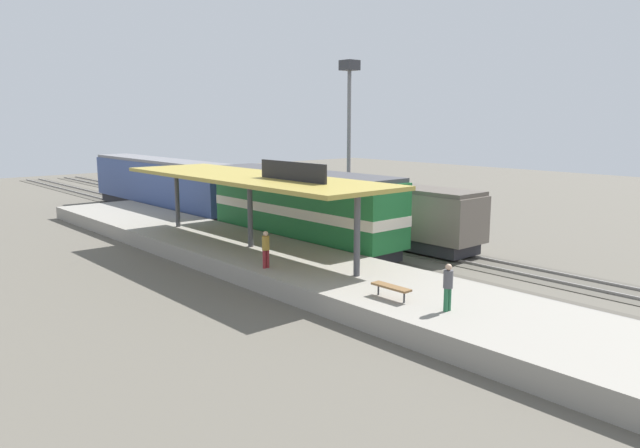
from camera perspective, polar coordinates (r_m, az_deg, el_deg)
ground_plane at (r=36.19m, az=2.00°, el=-2.11°), size 120.00×120.00×0.00m
track_near at (r=34.87m, az=-0.39°, el=-2.51°), size 3.20×110.00×0.16m
track_far at (r=37.97m, az=4.86°, el=-1.51°), size 3.20×110.00×0.16m
platform at (r=32.03m, az=-6.63°, el=-2.94°), size 6.00×44.00×0.90m
station_canopy at (r=31.30m, az=-6.68°, el=4.34°), size 5.20×18.00×4.70m
platform_bench at (r=22.67m, az=6.83°, el=-6.05°), size 0.44×1.70×0.50m
locomotive at (r=35.39m, az=-1.74°, el=1.59°), size 2.93×14.43×4.44m
passenger_carriage_single at (r=50.49m, az=-14.90°, el=3.67°), size 2.90×20.00×4.24m
freight_car at (r=36.48m, az=6.86°, el=1.07°), size 2.80×12.00×3.54m
light_mast at (r=43.27m, az=2.81°, el=11.06°), size 1.10×1.10×11.70m
person_waiting at (r=27.09m, az=-5.22°, el=-2.25°), size 0.34×0.34×1.71m
person_walking at (r=21.45m, az=12.17°, el=-5.72°), size 0.34×0.34×1.71m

